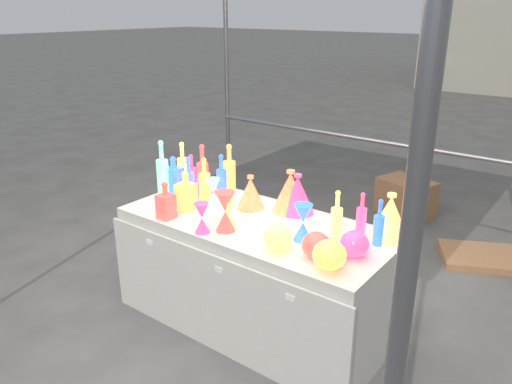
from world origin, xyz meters
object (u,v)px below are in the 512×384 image
Objects in this scene: hourglass_0 at (225,211)px; decanter_0 at (186,190)px; display_table at (255,273)px; lampshade_0 at (290,191)px; cardboard_box_closed at (406,197)px; bottle_0 at (229,167)px; globe_0 at (329,256)px.

decanter_0 is at bearing 166.76° from hourglass_0.
lampshade_0 is at bearing 75.26° from display_table.
cardboard_box_closed is (0.11, 2.45, -0.18)m from display_table.
hourglass_0 is at bearing -115.89° from lampshade_0.
display_table is at bearing -34.98° from bottle_0.
bottle_0 is at bearing -88.47° from cardboard_box_closed.
lampshade_0 is (0.59, -0.07, -0.03)m from bottle_0.
bottle_0 is at bearing 145.02° from display_table.
cardboard_box_closed is 2.27m from lampshade_0.
cardboard_box_closed is at bearing 87.52° from display_table.
globe_0 is at bearing -52.44° from lampshade_0.
lampshade_0 reaches higher than globe_0.
display_table is at bearing 73.56° from hourglass_0.
hourglass_0 is at bearing -52.05° from bottle_0.
globe_0 is at bearing -20.67° from display_table.
bottle_0 is 1.35m from globe_0.
display_table is 7.28× the size of hourglass_0.
cardboard_box_closed is 2.08× the size of hourglass_0.
cardboard_box_closed is 2.91× the size of globe_0.
bottle_0 is (-0.51, 0.36, 0.55)m from display_table.
globe_0 reaches higher than display_table.
cardboard_box_closed is at bearing 78.79° from lampshade_0.
hourglass_0 is 0.88× the size of lampshade_0.
cardboard_box_closed is 2.84m from globe_0.
bottle_0 is at bearing 162.81° from lampshade_0.
display_table is 10.18× the size of globe_0.
bottle_0 reaches higher than lampshade_0.
bottle_0 is 1.41× the size of hourglass_0.
hourglass_0 is (0.44, -0.10, -0.01)m from decanter_0.
cardboard_box_closed is at bearing 86.35° from hourglass_0.
bottle_0 is 0.48m from decanter_0.
globe_0 is (1.18, -0.14, -0.06)m from decanter_0.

